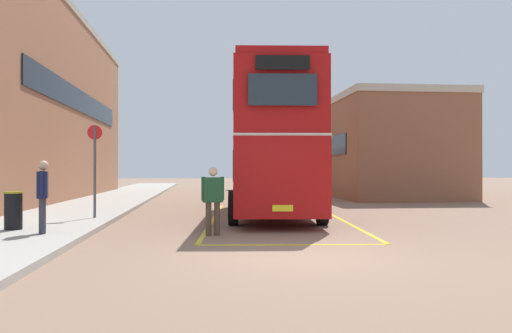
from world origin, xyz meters
TOP-DOWN VIEW (x-y plane):
  - ground_plane at (0.00, 14.40)m, footprint 135.60×135.60m
  - sidewalk_left at (-6.50, 16.80)m, footprint 4.00×57.60m
  - brick_building_left at (-11.41, 18.19)m, footprint 6.75×23.46m
  - depot_building_right at (8.60, 23.06)m, footprint 6.33×16.83m
  - double_decker_bus at (0.54, 8.53)m, footprint 3.40×10.16m
  - single_deck_bus at (2.40, 27.13)m, footprint 3.53×10.07m
  - pedestrian_boarding at (-1.62, 3.29)m, footprint 0.55×0.30m
  - pedestrian_waiting_near at (-5.49, 2.94)m, footprint 0.32×0.55m
  - litter_bin at (-6.43, 3.83)m, footprint 0.44×0.44m
  - bus_stop_sign at (-5.11, 6.79)m, footprint 0.44×0.08m
  - bay_marking_yellow at (0.46, 6.64)m, footprint 5.15×12.33m

SIDE VIEW (x-z plane):
  - ground_plane at x=0.00m, z-range 0.00..0.00m
  - bay_marking_yellow at x=0.46m, z-range 0.00..0.01m
  - sidewalk_left at x=-6.50m, z-range 0.00..0.14m
  - litter_bin at x=-6.43m, z-range 0.14..1.06m
  - pedestrian_boarding at x=-1.62m, z-range 0.13..1.78m
  - pedestrian_waiting_near at x=-5.49m, z-range 0.27..1.93m
  - single_deck_bus at x=2.40m, z-range 0.13..3.15m
  - bus_stop_sign at x=-5.11m, z-range 0.42..3.22m
  - double_decker_bus at x=0.54m, z-range 0.14..4.89m
  - depot_building_right at x=8.60m, z-range 0.00..5.70m
  - brick_building_left at x=-11.41m, z-range 0.00..9.60m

